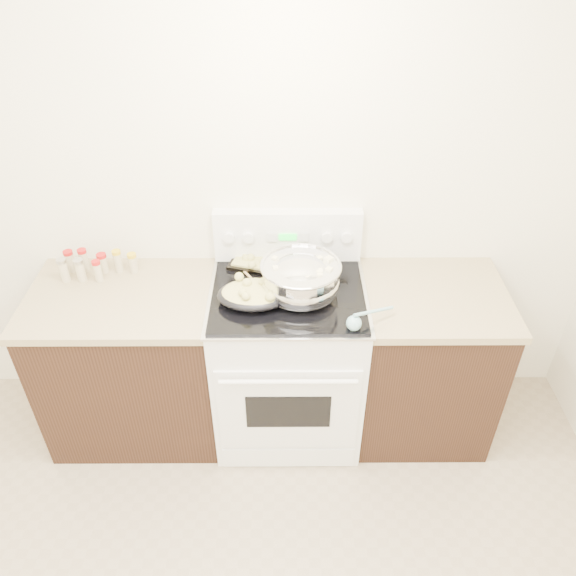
{
  "coord_description": "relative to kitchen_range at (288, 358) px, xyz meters",
  "views": [
    {
      "loc": [
        0.34,
        -0.77,
        2.6
      ],
      "look_at": [
        0.35,
        1.37,
        1.0
      ],
      "focal_mm": 35.0,
      "sensor_mm": 36.0,
      "label": 1
    }
  ],
  "objects": [
    {
      "name": "room_shell",
      "position": [
        -0.35,
        -1.42,
        1.21
      ],
      "size": [
        4.1,
        3.6,
        2.75
      ],
      "color": "white",
      "rests_on": "ground"
    },
    {
      "name": "counter_left",
      "position": [
        -0.83,
        0.01,
        -0.03
      ],
      "size": [
        0.93,
        0.67,
        0.92
      ],
      "color": "black",
      "rests_on": "ground"
    },
    {
      "name": "counter_right",
      "position": [
        0.73,
        0.01,
        -0.03
      ],
      "size": [
        0.73,
        0.67,
        0.92
      ],
      "color": "black",
      "rests_on": "ground"
    },
    {
      "name": "kitchen_range",
      "position": [
        0.0,
        0.0,
        0.0
      ],
      "size": [
        0.78,
        0.73,
        1.22
      ],
      "color": "white",
      "rests_on": "ground"
    },
    {
      "name": "mixing_bowl",
      "position": [
        0.06,
        -0.03,
        0.54
      ],
      "size": [
        0.44,
        0.44,
        0.23
      ],
      "color": "silver",
      "rests_on": "kitchen_range"
    },
    {
      "name": "roasting_pan",
      "position": [
        -0.16,
        -0.09,
        0.5
      ],
      "size": [
        0.36,
        0.26,
        0.11
      ],
      "color": "black",
      "rests_on": "kitchen_range"
    },
    {
      "name": "baking_sheet",
      "position": [
        -0.09,
        0.25,
        0.47
      ],
      "size": [
        0.45,
        0.37,
        0.06
      ],
      "color": "black",
      "rests_on": "kitchen_range"
    },
    {
      "name": "wooden_spoon",
      "position": [
        -0.19,
        -0.02,
        0.46
      ],
      "size": [
        0.16,
        0.24,
        0.04
      ],
      "color": "tan",
      "rests_on": "kitchen_range"
    },
    {
      "name": "blue_ladle",
      "position": [
        0.31,
        -0.27,
        0.48
      ],
      "size": [
        0.23,
        0.16,
        0.09
      ],
      "color": "#7BB0B8",
      "rests_on": "kitchen_range"
    },
    {
      "name": "spice_jars",
      "position": [
        -1.0,
        0.17,
        0.49
      ],
      "size": [
        0.38,
        0.14,
        0.13
      ],
      "color": "#BFB28C",
      "rests_on": "counter_left"
    }
  ]
}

